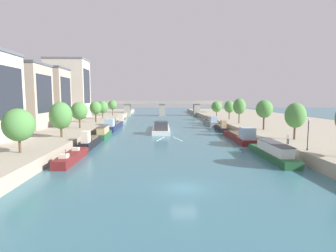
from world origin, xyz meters
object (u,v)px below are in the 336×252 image
Objects in this scene: tree_left_midway at (19,125)px; tree_right_by_lamp at (239,106)px; moored_boat_left_upstream at (122,121)px; tree_left_far at (61,116)px; tree_right_past_mid at (295,115)px; lamppost_right_bank at (308,133)px; tree_right_third at (264,109)px; moored_boat_left_lone at (72,157)px; moored_boat_left_downstream at (104,133)px; tree_left_past_mid at (79,111)px; tree_left_third at (96,108)px; bridge_far at (162,106)px; tree_left_distant at (112,105)px; tree_right_far at (217,107)px; barge_midriver at (161,128)px; person_on_quay at (288,138)px; moored_boat_right_upstream at (240,136)px; tree_right_end_of_row at (229,107)px; moored_boat_right_second at (272,152)px; moored_boat_right_end at (221,127)px; moored_boat_left_gap_after at (113,126)px; tree_left_nearest at (102,107)px; moored_boat_left_second at (90,142)px; moored_boat_right_lone at (211,122)px.

tree_left_midway is 54.42m from tree_right_by_lamp.
tree_left_far is (-5.24, -42.86, 4.63)m from moored_boat_left_upstream.
lamppost_right_bank is at bearing -108.20° from tree_right_past_mid.
tree_right_third reaches higher than tree_left_midway.
moored_boat_left_lone is 0.98× the size of moored_boat_left_downstream.
tree_left_third is (0.40, 14.54, 0.11)m from tree_left_past_mid.
bridge_far is at bearing 78.09° from moored_boat_left_downstream.
moored_boat_left_downstream is 19.60m from tree_left_third.
tree_left_far is at bearing -86.86° from tree_left_past_mid.
tree_left_past_mid is (-6.00, 25.38, 5.01)m from moored_boat_left_lone.
moored_boat_left_upstream is 56.67m from tree_left_midway.
tree_left_midway is 1.35× the size of lamppost_right_bank.
bridge_far is (-19.80, 54.21, -1.83)m from tree_right_by_lamp.
tree_left_distant reaches higher than tree_right_far.
tree_left_third is 28.56m from tree_left_distant.
person_on_quay is (18.67, -29.23, 1.73)m from barge_midriver.
tree_right_past_mid is at bearing 53.17° from person_on_quay.
tree_right_by_lamp is 1.22× the size of tree_right_far.
moored_boat_right_upstream is 32.74m from tree_right_end_of_row.
moored_boat_right_upstream is 62.54m from tree_left_distant.
tree_left_third is at bearing 145.40° from moored_boat_right_upstream.
tree_left_distant is (-33.69, 68.19, 4.76)m from moored_boat_right_second.
moored_boat_right_end is at bearing 90.55° from moored_boat_right_upstream.
moored_boat_left_lone is at bearing -76.69° from tree_left_past_mid.
person_on_quay reaches higher than moored_boat_left_gap_after.
tree_right_third is at bearing -43.75° from moored_boat_left_upstream.
moored_boat_left_lone is 0.65× the size of moored_boat_right_upstream.
moored_boat_left_downstream is at bearing -101.91° from bridge_far.
tree_left_far is at bearing -104.09° from bridge_far.
tree_left_nearest is (-5.94, 15.85, 4.50)m from moored_boat_left_gap_after.
moored_boat_left_upstream is at bearing 88.76° from moored_boat_left_gap_after.
tree_left_third is at bearing -90.18° from tree_left_distant.
tree_left_midway is at bearing -151.92° from moored_boat_right_upstream.
tree_right_far is 64.75m from lamppost_right_bank.
tree_left_far is at bearing -88.53° from tree_left_nearest.
moored_boat_right_end is 35.42m from tree_left_past_mid.
tree_right_end_of_row is (41.30, -5.01, 0.23)m from tree_left_nearest.
tree_left_midway is at bearing -179.95° from lamppost_right_bank.
tree_left_midway is at bearing -151.06° from tree_right_third.
moored_boat_left_gap_after is 37.28m from tree_right_end_of_row.
moored_boat_left_second is 1.56× the size of tree_right_third.
moored_boat_right_second is 2.06× the size of tree_right_by_lamp.
lamppost_right_bank is at bearing -21.39° from moored_boat_left_second.
tree_right_far is at bearing 87.94° from lamppost_right_bank.
tree_right_far is at bearing 14.01° from moored_boat_left_upstream.
tree_right_by_lamp is (5.49, 18.60, 5.41)m from moored_boat_right_upstream.
moored_boat_left_gap_after is 29.30m from moored_boat_right_end.
moored_boat_right_lone is 40.94m from tree_right_past_mid.
moored_boat_left_upstream is 60.76m from moored_boat_right_second.
bridge_far reaches higher than moored_boat_right_upstream.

